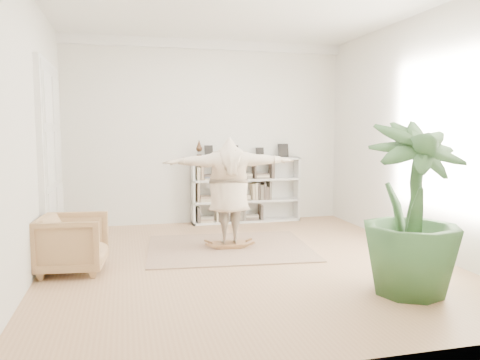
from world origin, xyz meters
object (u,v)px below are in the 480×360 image
Objects in this scene: rocker_board at (229,244)px; houseplant at (412,208)px; bookshelf at (246,191)px; armchair at (73,243)px; person at (229,188)px.

houseplant is at bearing -52.99° from rocker_board.
houseplant reaches higher than bookshelf.
person reaches higher than armchair.
houseplant is at bearing -109.26° from armchair.
houseplant is (1.54, -2.47, 0.91)m from rocker_board.
bookshelf is 2.27m from rocker_board.
armchair is 1.51× the size of rocker_board.
person is (2.24, 0.70, 0.58)m from armchair.
armchair is (-3.04, -2.75, -0.26)m from bookshelf.
houseplant is at bearing 127.01° from person.
rocker_board is (2.24, 0.70, -0.31)m from armchair.
bookshelf is at bearing -106.23° from person.
armchair reaches higher than rocker_board.
rocker_board is 3.05m from houseplant.
houseplant reaches higher than armchair.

